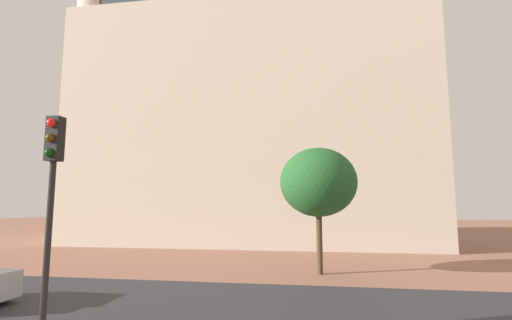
% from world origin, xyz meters
% --- Properties ---
extents(ground_plane, '(120.00, 120.00, 0.00)m').
position_xyz_m(ground_plane, '(0.00, 10.00, 0.00)').
color(ground_plane, '#93604C').
extents(street_asphalt_strip, '(120.00, 6.05, 0.00)m').
position_xyz_m(street_asphalt_strip, '(0.00, 8.29, 0.00)').
color(street_asphalt_strip, '#2D2D33').
rests_on(street_asphalt_strip, ground_plane).
extents(landmark_building, '(26.50, 10.98, 33.69)m').
position_xyz_m(landmark_building, '(-3.07, 25.91, 10.56)').
color(landmark_building, beige).
rests_on(landmark_building, ground_plane).
extents(traffic_light_pole, '(0.28, 0.34, 4.66)m').
position_xyz_m(traffic_light_pole, '(-3.58, 4.22, 3.25)').
color(traffic_light_pole, black).
rests_on(traffic_light_pole, ground_plane).
extents(tree_curb_far, '(3.28, 3.28, 5.32)m').
position_xyz_m(tree_curb_far, '(1.78, 13.50, 3.83)').
color(tree_curb_far, '#4C3823').
rests_on(tree_curb_far, ground_plane).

